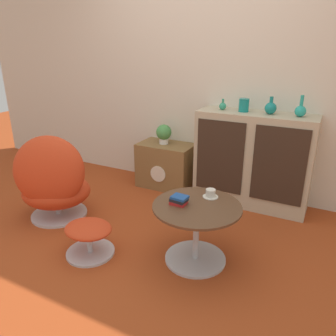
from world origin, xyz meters
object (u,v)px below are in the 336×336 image
(coffee_table, at_px, (196,227))
(potted_plant, at_px, (164,133))
(book_stack, at_px, (179,200))
(vase_inner_left, at_px, (244,105))
(vase_inner_right, at_px, (271,108))
(sideboard, at_px, (252,160))
(ottoman, at_px, (89,234))
(egg_chair, at_px, (53,182))
(teacup, at_px, (211,194))
(tv_console, at_px, (166,165))
(vase_rightmost, at_px, (300,110))
(vase_leftmost, at_px, (223,106))

(coffee_table, distance_m, potted_plant, 1.51)
(book_stack, bearing_deg, vase_inner_left, 84.67)
(vase_inner_right, height_order, book_stack, vase_inner_right)
(sideboard, xyz_separation_m, potted_plant, (-1.02, 0.00, 0.16))
(vase_inner_left, height_order, vase_inner_right, vase_inner_right)
(ottoman, height_order, book_stack, book_stack)
(sideboard, xyz_separation_m, egg_chair, (-1.55, -1.17, -0.10))
(potted_plant, bearing_deg, book_stack, -57.46)
(teacup, bearing_deg, coffee_table, -101.78)
(egg_chair, xyz_separation_m, coffee_table, (1.44, 0.01, -0.08))
(tv_console, xyz_separation_m, vase_rightmost, (1.37, 0.00, 0.76))
(vase_inner_right, xyz_separation_m, vase_rightmost, (0.26, 0.00, -0.00))
(egg_chair, xyz_separation_m, book_stack, (1.31, -0.03, 0.13))
(sideboard, xyz_separation_m, book_stack, (-0.25, -1.20, 0.02))
(vase_inner_left, bearing_deg, sideboard, -1.65)
(tv_console, relative_size, teacup, 5.24)
(tv_console, bearing_deg, vase_inner_left, 0.15)
(egg_chair, xyz_separation_m, vase_rightmost, (1.94, 1.18, 0.64))
(ottoman, bearing_deg, vase_rightmost, 49.10)
(egg_chair, relative_size, potted_plant, 3.84)
(teacup, relative_size, book_stack, 0.94)
(potted_plant, bearing_deg, vase_inner_left, 0.11)
(potted_plant, bearing_deg, vase_rightmost, 0.07)
(vase_leftmost, relative_size, vase_inner_right, 0.67)
(teacup, bearing_deg, potted_plant, 133.38)
(ottoman, relative_size, vase_leftmost, 3.54)
(sideboard, bearing_deg, teacup, -94.76)
(tv_console, xyz_separation_m, coffee_table, (0.87, -1.16, 0.04))
(egg_chair, distance_m, book_stack, 1.31)
(vase_inner_right, relative_size, teacup, 1.37)
(coffee_table, height_order, vase_inner_left, vase_inner_left)
(tv_console, bearing_deg, egg_chair, -115.78)
(tv_console, xyz_separation_m, teacup, (0.91, -0.99, 0.24))
(sideboard, bearing_deg, vase_inner_right, 1.85)
(vase_inner_right, xyz_separation_m, potted_plant, (-1.14, -0.00, -0.38))
(egg_chair, xyz_separation_m, teacup, (1.47, 0.19, 0.12))
(coffee_table, xyz_separation_m, teacup, (0.04, 0.18, 0.20))
(tv_console, bearing_deg, book_stack, -58.40)
(teacup, height_order, book_stack, same)
(coffee_table, bearing_deg, vase_inner_right, 78.43)
(vase_inner_right, bearing_deg, vase_rightmost, 0.00)
(vase_inner_left, xyz_separation_m, vase_inner_right, (0.25, 0.00, -0.01))
(coffee_table, bearing_deg, ottoman, -158.15)
(vase_leftmost, bearing_deg, vase_inner_right, 0.00)
(ottoman, relative_size, teacup, 3.24)
(egg_chair, bearing_deg, ottoman, -24.69)
(vase_inner_left, relative_size, teacup, 1.07)
(sideboard, xyz_separation_m, teacup, (-0.08, -0.99, 0.02))
(teacup, bearing_deg, vase_rightmost, 64.82)
(vase_inner_left, bearing_deg, ottoman, -117.30)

